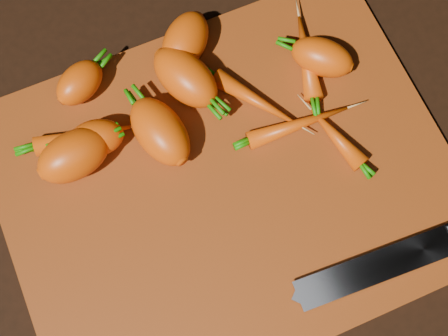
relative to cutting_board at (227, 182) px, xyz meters
name	(u,v)px	position (x,y,z in m)	size (l,w,h in m)	color
ground	(227,185)	(0.00, 0.00, -0.01)	(2.00, 2.00, 0.01)	black
cutting_board	(227,182)	(0.00, 0.00, 0.00)	(0.50, 0.40, 0.01)	#853811
carrot_0	(74,155)	(-0.15, 0.09, 0.03)	(0.08, 0.05, 0.05)	#D04A0C
carrot_1	(96,138)	(-0.12, 0.10, 0.03)	(0.06, 0.04, 0.04)	#D04A0C
carrot_2	(185,77)	(0.00, 0.13, 0.03)	(0.09, 0.05, 0.05)	#D04A0C
carrot_3	(160,131)	(-0.05, 0.07, 0.03)	(0.09, 0.05, 0.05)	#D04A0C
carrot_4	(185,41)	(0.02, 0.17, 0.03)	(0.08, 0.05, 0.05)	#D04A0C
carrot_5	(80,83)	(-0.11, 0.17, 0.03)	(0.06, 0.04, 0.04)	#D04A0C
carrot_6	(322,57)	(0.16, 0.09, 0.03)	(0.07, 0.04, 0.04)	#D04A0C
carrot_7	(306,57)	(0.15, 0.10, 0.02)	(0.11, 0.02, 0.02)	#D04A0C
carrot_8	(298,124)	(0.10, 0.03, 0.02)	(0.12, 0.02, 0.02)	#D04A0C
carrot_9	(336,137)	(0.13, 0.00, 0.02)	(0.09, 0.02, 0.02)	#D04A0C
carrot_10	(255,100)	(0.07, 0.07, 0.02)	(0.11, 0.02, 0.02)	#D04A0C
carrot_11	(83,137)	(-0.13, 0.11, 0.02)	(0.11, 0.02, 0.02)	#D04A0C
knife	(393,261)	(0.13, -0.15, 0.01)	(0.30, 0.04, 0.02)	gray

